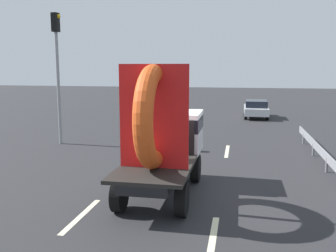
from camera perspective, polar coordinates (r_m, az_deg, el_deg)
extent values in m
plane|color=#28282B|center=(12.36, 0.90, -9.16)|extent=(120.00, 120.00, 0.00)
cylinder|color=black|center=(13.04, -3.22, -6.10)|extent=(0.28, 0.92, 0.92)
cylinder|color=black|center=(12.74, 4.26, -6.47)|extent=(0.28, 0.92, 0.92)
cylinder|color=black|center=(10.24, -7.46, -10.43)|extent=(0.28, 0.92, 0.92)
cylinder|color=black|center=(9.86, 2.14, -11.14)|extent=(0.28, 0.92, 0.92)
cube|color=black|center=(11.27, -0.97, -6.16)|extent=(1.30, 4.85, 0.25)
cube|color=silver|center=(12.59, 0.48, -0.81)|extent=(2.00, 1.73, 1.35)
cube|color=black|center=(12.49, 0.44, 0.49)|extent=(2.02, 1.64, 0.44)
cube|color=black|center=(10.41, -1.97, -6.45)|extent=(2.00, 3.12, 0.10)
cube|color=black|center=(11.71, -0.33, -1.68)|extent=(1.80, 0.08, 1.10)
torus|color=#D84C19|center=(9.97, -2.20, 1.40)|extent=(0.51, 2.81, 2.81)
cube|color=red|center=(9.97, -2.20, 1.40)|extent=(1.90, 0.03, 2.81)
cylinder|color=black|center=(30.77, 11.78, 2.22)|extent=(0.21, 0.62, 0.62)
cylinder|color=black|center=(30.83, 14.61, 2.13)|extent=(0.21, 0.62, 0.62)
cylinder|color=black|center=(28.16, 11.84, 1.60)|extent=(0.21, 0.62, 0.62)
cylinder|color=black|center=(28.23, 14.93, 1.50)|extent=(0.21, 0.62, 0.62)
cube|color=silver|center=(29.46, 13.31, 2.39)|extent=(1.76, 4.10, 0.54)
cube|color=black|center=(29.31, 13.35, 3.37)|extent=(1.58, 2.29, 0.49)
cylinder|color=gray|center=(19.39, -16.42, 5.46)|extent=(0.16, 0.16, 5.55)
cube|color=black|center=(19.48, -16.86, 14.96)|extent=(0.30, 0.36, 0.90)
sphere|color=yellow|center=(19.43, -16.44, 15.82)|extent=(0.20, 0.20, 0.20)
cube|color=gray|center=(16.20, 22.24, -3.44)|extent=(0.06, 10.52, 0.32)
cylinder|color=slate|center=(15.01, 23.14, -5.53)|extent=(0.10, 0.10, 0.55)
cylinder|color=slate|center=(17.52, 21.37, -3.41)|extent=(0.10, 0.10, 0.55)
cylinder|color=slate|center=(20.06, 20.05, -1.82)|extent=(0.10, 0.10, 0.55)
cube|color=beige|center=(10.28, -13.16, -13.23)|extent=(0.16, 2.36, 0.01)
cube|color=beige|center=(17.81, -2.28, -3.48)|extent=(0.16, 2.98, 0.01)
cube|color=beige|center=(9.05, 6.96, -16.24)|extent=(0.16, 2.07, 0.01)
cube|color=beige|center=(17.48, 9.04, -3.83)|extent=(0.16, 2.56, 0.01)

